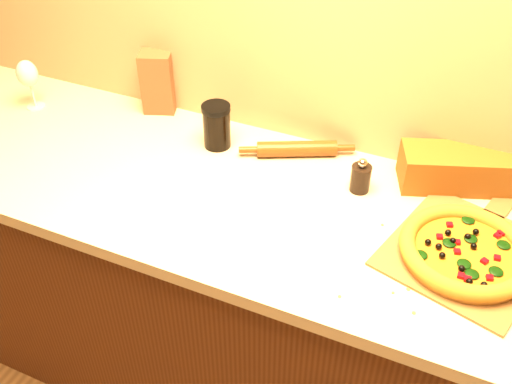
# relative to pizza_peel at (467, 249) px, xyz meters

# --- Properties ---
(cabinet) EXTENTS (2.80, 0.65, 0.86)m
(cabinet) POSITION_rel_pizza_peel_xyz_m (-0.46, -0.02, -0.47)
(cabinet) COLOR #45220E
(cabinet) RESTS_ON ground
(countertop) EXTENTS (2.84, 0.68, 0.04)m
(countertop) POSITION_rel_pizza_peel_xyz_m (-0.46, -0.02, -0.02)
(countertop) COLOR beige
(countertop) RESTS_ON cabinet
(pizza_peel) EXTENTS (0.43, 0.54, 0.01)m
(pizza_peel) POSITION_rel_pizza_peel_xyz_m (0.00, 0.00, 0.00)
(pizza_peel) COLOR brown
(pizza_peel) RESTS_ON countertop
(pizza) EXTENTS (0.32, 0.32, 0.04)m
(pizza) POSITION_rel_pizza_peel_xyz_m (-0.00, -0.03, 0.02)
(pizza) COLOR #BB6D2E
(pizza) RESTS_ON pizza_peel
(pepper_grinder) EXTENTS (0.06, 0.06, 0.10)m
(pepper_grinder) POSITION_rel_pizza_peel_xyz_m (-0.31, 0.13, 0.04)
(pepper_grinder) COLOR black
(pepper_grinder) RESTS_ON countertop
(rolling_pin) EXTENTS (0.32, 0.17, 0.05)m
(rolling_pin) POSITION_rel_pizza_peel_xyz_m (-0.53, 0.21, 0.02)
(rolling_pin) COLOR #5F3110
(rolling_pin) RESTS_ON countertop
(bread_bag) EXTENTS (0.41, 0.25, 0.11)m
(bread_bag) POSITION_rel_pizza_peel_xyz_m (-0.03, 0.27, 0.05)
(bread_bag) COLOR brown
(bread_bag) RESTS_ON countertop
(wine_glass) EXTENTS (0.07, 0.07, 0.17)m
(wine_glass) POSITION_rel_pizza_peel_xyz_m (-1.44, 0.12, 0.12)
(wine_glass) COLOR silver
(wine_glass) RESTS_ON countertop
(paper_bag) EXTENTS (0.12, 0.11, 0.21)m
(paper_bag) POSITION_rel_pizza_peel_xyz_m (-1.04, 0.28, 0.10)
(paper_bag) COLOR brown
(paper_bag) RESTS_ON countertop
(dark_jar) EXTENTS (0.09, 0.09, 0.14)m
(dark_jar) POSITION_rel_pizza_peel_xyz_m (-0.77, 0.16, 0.07)
(dark_jar) COLOR black
(dark_jar) RESTS_ON countertop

